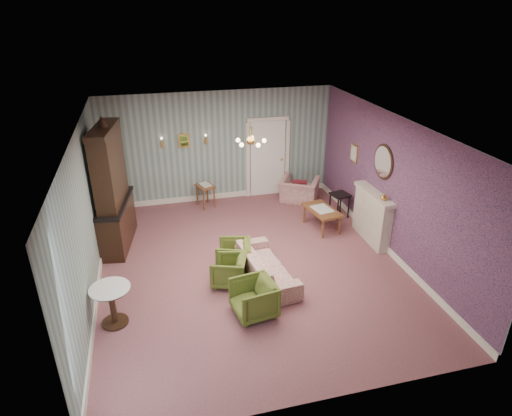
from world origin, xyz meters
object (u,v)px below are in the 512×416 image
object	(u,v)px
olive_chair_a	(254,297)
fireplace	(372,216)
olive_chair_b	(229,269)
dresser	(110,185)
side_table_black	(339,205)
pedestal_table	(113,306)
sofa_chintz	(266,262)
coffee_table	(321,219)
olive_chair_c	(235,254)
wingback_chair	(299,186)

from	to	relation	value
olive_chair_a	fireplace	distance (m)	3.71
olive_chair_b	dresser	bearing A→B (deg)	-115.10
side_table_black	pedestal_table	xyz separation A→B (m)	(-5.30, -2.79, 0.05)
dresser	pedestal_table	size ratio (longest dim) A/B	3.90
sofa_chintz	coffee_table	bearing A→B (deg)	-53.90
olive_chair_c	dresser	size ratio (longest dim) A/B	0.23
dresser	wingback_chair	bearing A→B (deg)	23.53
olive_chair_b	sofa_chintz	size ratio (longest dim) A/B	0.35
wingback_chair	dresser	size ratio (longest dim) A/B	0.35
olive_chair_a	wingback_chair	world-z (taller)	wingback_chair
wingback_chair	fireplace	bearing A→B (deg)	140.82
olive_chair_b	pedestal_table	distance (m)	2.20
dresser	pedestal_table	xyz separation A→B (m)	(0.00, -2.75, -1.05)
wingback_chair	pedestal_table	bearing A→B (deg)	71.15
fireplace	olive_chair_a	bearing A→B (deg)	-149.27
wingback_chair	coffee_table	distance (m)	1.62
olive_chair_b	dresser	xyz separation A→B (m)	(-2.09, 2.08, 1.09)
olive_chair_a	fireplace	bearing A→B (deg)	112.02
dresser	fireplace	bearing A→B (deg)	-3.04
olive_chair_c	fireplace	size ratio (longest dim) A/B	0.47
olive_chair_b	dresser	size ratio (longest dim) A/B	0.23
olive_chair_c	dresser	bearing A→B (deg)	-112.17
sofa_chintz	fireplace	world-z (taller)	fireplace
fireplace	pedestal_table	xyz separation A→B (m)	(-5.51, -1.55, -0.22)
wingback_chair	dresser	world-z (taller)	dresser
olive_chair_c	side_table_black	world-z (taller)	olive_chair_c
dresser	side_table_black	size ratio (longest dim) A/B	4.55
olive_chair_b	pedestal_table	bearing A→B (deg)	-52.63
wingback_chair	olive_chair_c	bearing A→B (deg)	80.84
sofa_chintz	side_table_black	size ratio (longest dim) A/B	3.04
olive_chair_b	sofa_chintz	xyz separation A→B (m)	(0.72, -0.02, 0.04)
coffee_table	pedestal_table	bearing A→B (deg)	-153.40
wingback_chair	side_table_black	bearing A→B (deg)	150.72
olive_chair_a	olive_chair_c	xyz separation A→B (m)	(-0.02, 1.49, -0.03)
olive_chair_c	side_table_black	xyz separation A→B (m)	(3.00, 1.65, -0.02)
sofa_chintz	fireplace	size ratio (longest dim) A/B	1.35
dresser	coffee_table	distance (m)	4.80
olive_chair_b	side_table_black	distance (m)	3.85
dresser	fireplace	xyz separation A→B (m)	(5.51, -1.19, -0.83)
olive_chair_b	sofa_chintz	bearing A→B (deg)	108.26
olive_chair_a	olive_chair_b	size ratio (longest dim) A/B	1.08
fireplace	side_table_black	bearing A→B (deg)	99.60
olive_chair_a	coffee_table	bearing A→B (deg)	130.29
side_table_black	olive_chair_a	bearing A→B (deg)	-133.49
olive_chair_c	side_table_black	bearing A→B (deg)	131.48
side_table_black	fireplace	bearing A→B (deg)	-80.40
coffee_table	pedestal_table	xyz separation A→B (m)	(-4.64, -2.32, 0.11)
olive_chair_c	pedestal_table	xyz separation A→B (m)	(-2.30, -1.15, 0.04)
sofa_chintz	pedestal_table	bearing A→B (deg)	96.58
olive_chair_b	wingback_chair	distance (m)	4.15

